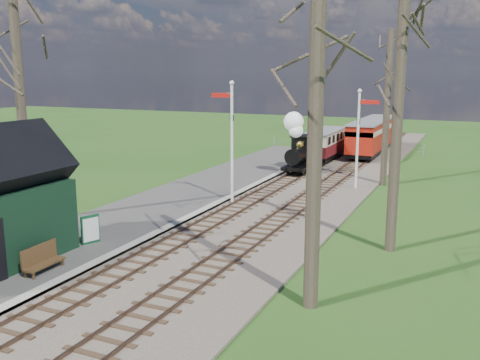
% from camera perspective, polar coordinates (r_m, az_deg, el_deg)
% --- Properties ---
extents(distant_hills, '(114.40, 48.00, 22.02)m').
position_cam_1_polar(distant_hills, '(76.42, 16.40, -6.35)').
color(distant_hills, '#385B23').
rests_on(distant_hills, ground).
extents(ballast_bed, '(8.00, 60.00, 0.10)m').
position_cam_1_polar(ballast_bed, '(32.06, 6.97, -0.46)').
color(ballast_bed, brown).
rests_on(ballast_bed, ground).
extents(track_near, '(1.60, 60.00, 0.15)m').
position_cam_1_polar(track_near, '(32.45, 4.79, -0.18)').
color(track_near, brown).
rests_on(track_near, ground).
extents(track_far, '(1.60, 60.00, 0.15)m').
position_cam_1_polar(track_far, '(31.70, 9.22, -0.57)').
color(track_far, brown).
rests_on(track_far, ground).
extents(platform, '(5.00, 44.00, 0.20)m').
position_cam_1_polar(platform, '(26.91, -8.08, -2.72)').
color(platform, '#474442').
rests_on(platform, ground).
extents(coping_strip, '(0.40, 44.00, 0.21)m').
position_cam_1_polar(coping_strip, '(25.78, -3.75, -3.25)').
color(coping_strip, '#B2AD9E').
rests_on(coping_strip, ground).
extents(semaphore_near, '(1.22, 0.24, 6.22)m').
position_cam_1_polar(semaphore_near, '(26.69, -1.01, 4.98)').
color(semaphore_near, silver).
rests_on(semaphore_near, ground).
extents(semaphore_far, '(1.22, 0.24, 5.72)m').
position_cam_1_polar(semaphore_far, '(30.78, 12.61, 5.07)').
color(semaphore_far, silver).
rests_on(semaphore_far, ground).
extents(bare_trees, '(15.51, 22.39, 12.00)m').
position_cam_1_polar(bare_trees, '(20.34, -2.79, 7.39)').
color(bare_trees, '#382D23').
rests_on(bare_trees, ground).
extents(fence_line, '(12.60, 0.08, 1.00)m').
position_cam_1_polar(fence_line, '(45.56, 11.10, 3.61)').
color(fence_line, slate).
rests_on(fence_line, ground).
extents(locomotive, '(1.60, 3.74, 4.00)m').
position_cam_1_polar(locomotive, '(34.98, 6.49, 3.58)').
color(locomotive, black).
rests_on(locomotive, ground).
extents(coach, '(1.87, 6.41, 1.97)m').
position_cam_1_polar(coach, '(40.80, 9.12, 3.94)').
color(coach, black).
rests_on(coach, ground).
extents(red_carriage_a, '(2.17, 5.37, 2.28)m').
position_cam_1_polar(red_carriage_a, '(42.09, 13.26, 4.27)').
color(red_carriage_a, black).
rests_on(red_carriage_a, ground).
extents(red_carriage_b, '(2.17, 5.37, 2.28)m').
position_cam_1_polar(red_carriage_b, '(47.46, 14.57, 5.00)').
color(red_carriage_b, black).
rests_on(red_carriage_b, ground).
extents(sign_board, '(0.34, 0.73, 1.11)m').
position_cam_1_polar(sign_board, '(21.24, -15.66, -5.09)').
color(sign_board, '#0E4224').
rests_on(sign_board, platform).
extents(bench, '(0.48, 1.56, 0.89)m').
position_cam_1_polar(bench, '(18.92, -20.42, -7.89)').
color(bench, '#49311A').
rests_on(bench, platform).
extents(person, '(0.55, 0.65, 1.52)m').
position_cam_1_polar(person, '(18.94, -24.19, -7.08)').
color(person, '#191E2E').
rests_on(person, platform).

